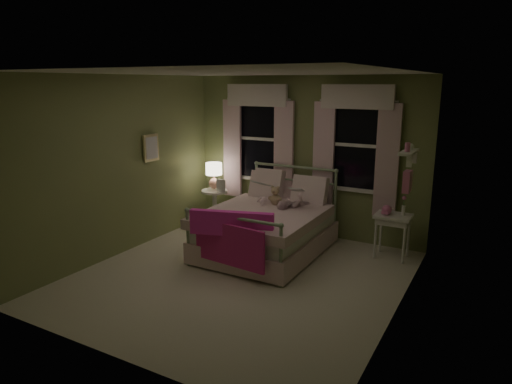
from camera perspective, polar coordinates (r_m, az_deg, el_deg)
The scene contains 18 objects.
room_shell at distance 5.69m, azimuth -2.19°, elevation 1.48°, with size 4.20×4.20×4.20m.
bed at distance 6.81m, azimuth 1.34°, elevation -4.52°, with size 1.58×2.04×1.18m.
pink_throw at distance 5.90m, azimuth -3.22°, elevation -5.04°, with size 1.10×0.42×0.71m.
child_left at distance 7.16m, azimuth 1.04°, elevation 0.89°, with size 0.25×0.17×0.70m, color #F7D1DD.
child_right at distance 6.91m, azimuth 5.14°, elevation 0.74°, with size 0.38×0.30×0.78m, color #F7D1DD.
book_left at distance 6.93m, azimuth 0.07°, elevation 0.84°, with size 0.20×0.27×0.03m, color beige.
book_right at distance 6.70m, azimuth 4.26°, elevation -0.03°, with size 0.20×0.27×0.02m, color beige.
teddy_bear at distance 6.93m, azimuth 2.46°, elevation -0.64°, with size 0.23×0.18×0.30m.
nightstand_left at distance 8.08m, azimuth -5.20°, elevation -1.35°, with size 0.46×0.46×0.65m.
table_lamp at distance 7.96m, azimuth -5.28°, elevation 2.38°, with size 0.28×0.28×0.46m.
book_nightstand at distance 7.90m, azimuth -4.96°, elevation 0.10°, with size 0.16×0.22×0.02m, color beige.
nightstand_right at distance 6.82m, azimuth 16.76°, elevation -3.54°, with size 0.50×0.40×0.64m.
pink_toy at distance 6.79m, azimuth 16.02°, elevation -2.17°, with size 0.14×0.18×0.14m.
bud_vase at distance 6.78m, azimuth 17.98°, elevation -1.63°, with size 0.06×0.06×0.28m.
window_left at distance 7.79m, azimuth 0.20°, elevation 7.17°, with size 1.34×0.13×1.96m.
window_right at distance 7.13m, azimuth 12.32°, elevation 6.27°, with size 1.34×0.13×1.96m.
wall_shelf at distance 5.62m, azimuth 18.51°, elevation 2.97°, with size 0.15×0.50×0.60m.
framed_picture at distance 7.28m, azimuth -12.97°, elevation 5.40°, with size 0.03×0.32×0.42m.
Camera 1 is at (2.89, -4.75, 2.49)m, focal length 32.00 mm.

